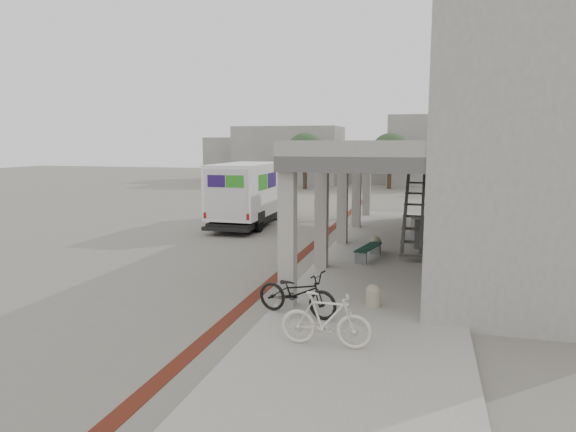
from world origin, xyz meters
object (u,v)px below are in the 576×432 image
(bicycle_black, at_px, (297,293))
(bicycle_cream, at_px, (326,320))
(utility_cabinet, at_px, (419,233))
(fedex_truck, at_px, (251,192))
(bench, at_px, (368,250))

(bicycle_black, relative_size, bicycle_cream, 1.11)
(utility_cabinet, relative_size, bicycle_cream, 0.61)
(bicycle_cream, bearing_deg, fedex_truck, 24.78)
(bench, bearing_deg, fedex_truck, 146.13)
(fedex_truck, distance_m, bicycle_cream, 15.61)
(bench, xyz_separation_m, bicycle_cream, (0.06, -7.66, 0.22))
(utility_cabinet, distance_m, bicycle_black, 8.88)
(fedex_truck, relative_size, bicycle_cream, 4.02)
(bench, relative_size, utility_cabinet, 1.73)
(utility_cabinet, bearing_deg, fedex_truck, 138.78)
(fedex_truck, height_order, bicycle_black, fedex_truck)
(bench, distance_m, utility_cabinet, 2.95)
(bicycle_black, bearing_deg, utility_cabinet, -2.12)
(fedex_truck, xyz_separation_m, bench, (6.41, -6.51, -1.18))
(fedex_truck, height_order, bicycle_cream, fedex_truck)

